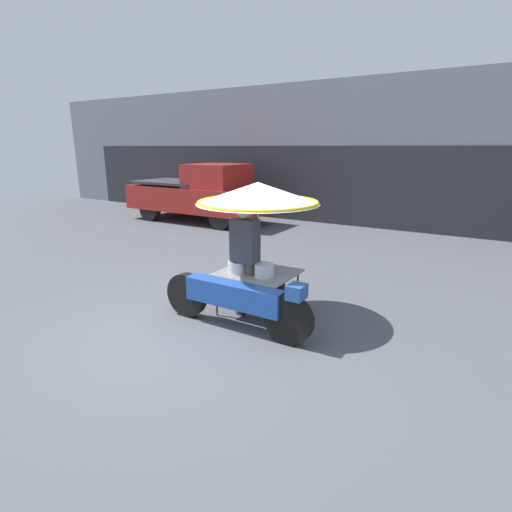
# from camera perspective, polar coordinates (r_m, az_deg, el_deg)

# --- Properties ---
(ground_plane) EXTENTS (36.00, 36.00, 0.00)m
(ground_plane) POSITION_cam_1_polar(r_m,az_deg,el_deg) (5.45, -8.23, -10.62)
(ground_plane) COLOR #4C4F54
(shopfront_building) EXTENTS (28.00, 2.06, 4.31)m
(shopfront_building) POSITION_cam_1_polar(r_m,az_deg,el_deg) (13.38, 18.11, 13.64)
(shopfront_building) COLOR gray
(shopfront_building) RESTS_ON ground
(vendor_motorcycle_cart) EXTENTS (2.27, 1.71, 1.91)m
(vendor_motorcycle_cart) POSITION_cam_1_polar(r_m,az_deg,el_deg) (5.47, -0.23, 5.30)
(vendor_motorcycle_cart) COLOR black
(vendor_motorcycle_cart) RESTS_ON ground
(vendor_person) EXTENTS (0.38, 0.22, 1.63)m
(vendor_person) POSITION_cam_1_polar(r_m,az_deg,el_deg) (5.59, -1.58, 0.24)
(vendor_person) COLOR #4C473D
(vendor_person) RESTS_ON ground
(pickup_truck) EXTENTS (4.81, 1.81, 1.86)m
(pickup_truck) POSITION_cam_1_polar(r_m,az_deg,el_deg) (13.14, -7.79, 8.80)
(pickup_truck) COLOR black
(pickup_truck) RESTS_ON ground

